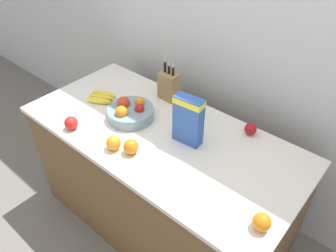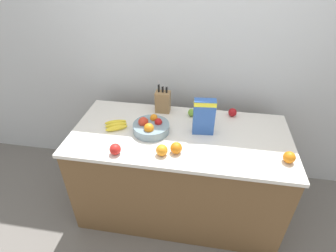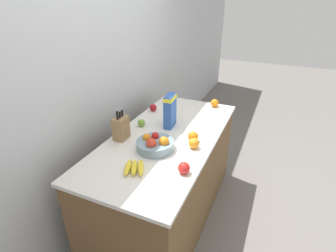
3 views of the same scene
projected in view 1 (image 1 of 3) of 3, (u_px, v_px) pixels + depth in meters
The scene contains 13 objects.
ground_plane at pixel (162, 220), 2.54m from camera, with size 14.00×14.00×0.00m, color slate.
wall_back at pixel (224, 35), 2.11m from camera, with size 9.00×0.06×2.60m.
counter at pixel (161, 181), 2.27m from camera, with size 1.77×0.84×0.89m.
knife_block at pixel (169, 86), 2.22m from camera, with size 0.13×0.10×0.31m.
cereal_box at pixel (188, 119), 1.83m from camera, with size 0.18×0.09×0.30m.
fruit_bowl at pixel (130, 112), 2.08m from camera, with size 0.30×0.30×0.13m.
banana_bunch at pixel (101, 97), 2.26m from camera, with size 0.22×0.20×0.04m.
apple_leftmost at pixel (197, 111), 2.10m from camera, with size 0.07×0.07×0.07m, color #6B9E33.
apple_front at pixel (71, 123), 1.99m from camera, with size 0.08×0.08×0.08m, color red.
apple_rear at pixel (251, 129), 1.96m from camera, with size 0.07×0.07×0.07m, color #A31419.
orange_front_right at pixel (113, 143), 1.85m from camera, with size 0.09×0.09×0.09m, color orange.
orange_back_center at pixel (262, 222), 1.43m from camera, with size 0.08×0.08×0.08m, color orange.
orange_front_center at pixel (131, 147), 1.82m from camera, with size 0.09×0.09×0.09m, color orange.
Camera 1 is at (1.04, -1.14, 2.15)m, focal length 35.00 mm.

